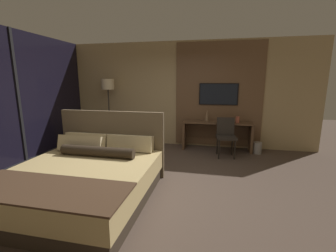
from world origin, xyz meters
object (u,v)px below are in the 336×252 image
object	(u,v)px
bed	(85,178)
floor_lamp	(108,90)
vase_tall	(207,115)
tv	(218,94)
waste_bin	(257,148)
desk	(217,130)
vase_short	(238,120)
armchair_by_window	(90,139)
desk_chair	(226,133)

from	to	relation	value
bed	floor_lamp	xyz separation A→B (m)	(-0.99, 2.88, 1.21)
floor_lamp	vase_tall	size ratio (longest dim) A/B	6.21
bed	tv	world-z (taller)	tv
tv	floor_lamp	size ratio (longest dim) A/B	0.55
floor_lamp	waste_bin	xyz separation A→B (m)	(3.95, -0.05, -1.39)
desk	bed	bearing A→B (deg)	-123.60
vase_short	armchair_by_window	bearing A→B (deg)	-170.76
tv	armchair_by_window	world-z (taller)	tv
bed	vase_short	bearing A→B (deg)	49.46
desk	waste_bin	world-z (taller)	desk
tv	waste_bin	distance (m)	1.66
vase_short	vase_tall	bearing A→B (deg)	169.96
floor_lamp	vase_short	size ratio (longest dim) A/B	11.62
floor_lamp	vase_tall	distance (m)	2.77
vase_tall	bed	bearing A→B (deg)	-119.45
desk	desk_chair	xyz separation A→B (m)	(0.20, -0.49, 0.05)
bed	floor_lamp	world-z (taller)	floor_lamp
desk	armchair_by_window	xyz separation A→B (m)	(-3.24, -0.70, -0.24)
armchair_by_window	waste_bin	xyz separation A→B (m)	(4.23, 0.56, -0.12)
armchair_by_window	waste_bin	world-z (taller)	armchair_by_window
armchair_by_window	waste_bin	size ratio (longest dim) A/B	3.48
desk_chair	waste_bin	xyz separation A→B (m)	(0.79, 0.35, -0.41)
floor_lamp	vase_tall	xyz separation A→B (m)	(2.69, 0.13, -0.64)
floor_lamp	vase_short	bearing A→B (deg)	-0.01
floor_lamp	waste_bin	world-z (taller)	floor_lamp
desk	vase_tall	bearing A→B (deg)	170.47
desk	tv	world-z (taller)	tv
vase_tall	floor_lamp	bearing A→B (deg)	-177.15
bed	desk	xyz separation A→B (m)	(1.97, 2.97, 0.18)
vase_tall	desk	bearing A→B (deg)	-9.53
desk_chair	armchair_by_window	world-z (taller)	desk_chair
armchair_by_window	floor_lamp	size ratio (longest dim) A/B	0.54
armchair_by_window	vase_short	size ratio (longest dim) A/B	6.23
desk	desk_chair	distance (m)	0.53
vase_tall	tv	bearing A→B (deg)	30.44
bed	floor_lamp	bearing A→B (deg)	108.97
desk	desk_chair	world-z (taller)	desk_chair
desk_chair	waste_bin	distance (m)	0.95
desk	desk_chair	size ratio (longest dim) A/B	1.90
bed	vase_tall	distance (m)	3.51
desk	tv	bearing A→B (deg)	90.00
bed	desk	distance (m)	3.57
armchair_by_window	floor_lamp	distance (m)	1.43
bed	vase_tall	world-z (taller)	bed
bed	vase_tall	bearing A→B (deg)	60.55
tv	waste_bin	bearing A→B (deg)	-19.13
desk	vase_short	bearing A→B (deg)	-10.31
floor_lamp	vase_tall	bearing A→B (deg)	2.85
tv	floor_lamp	xyz separation A→B (m)	(-2.96, -0.29, 0.10)
desk_chair	waste_bin	size ratio (longest dim) A/B	3.27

